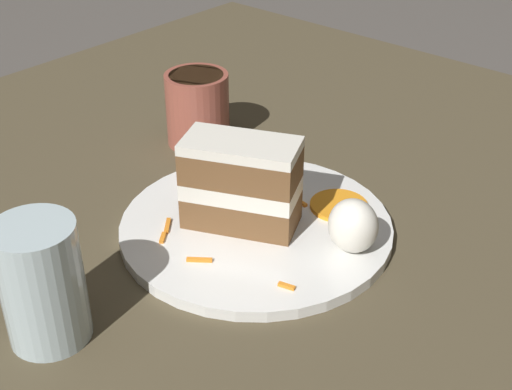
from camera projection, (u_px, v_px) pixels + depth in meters
The scene contains 9 objects.
ground_plane at pixel (258, 290), 0.67m from camera, with size 6.00×6.00×0.00m, color #4C4742.
dining_table at pixel (258, 274), 0.66m from camera, with size 1.11×1.14×0.04m, color #4C422D.
plate at pixel (256, 227), 0.68m from camera, with size 0.26×0.26×0.01m, color white.
cake_slice at pixel (241, 183), 0.66m from camera, with size 0.12×0.09×0.09m.
cream_dollop at pixel (353, 226), 0.63m from camera, with size 0.05×0.04×0.05m, color white.
orange_garnish at pixel (339, 205), 0.70m from camera, with size 0.06×0.06×0.00m, color orange.
carrot_shreds_scatter at pixel (221, 216), 0.69m from camera, with size 0.18×0.15×0.00m.
drinking_glass at pixel (44, 291), 0.54m from camera, with size 0.06×0.06×0.10m.
coffee_mug at pixel (197, 106), 0.82m from camera, with size 0.07×0.07×0.08m.
Camera 1 is at (-0.34, 0.40, 0.43)m, focal length 50.00 mm.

